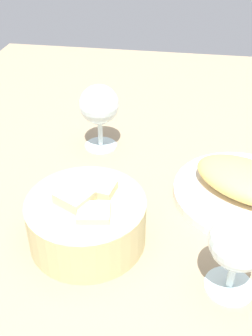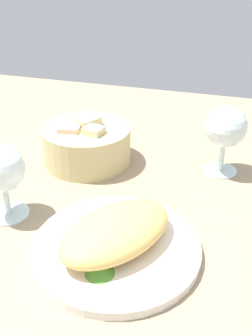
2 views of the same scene
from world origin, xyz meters
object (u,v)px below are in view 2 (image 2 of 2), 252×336
object	(u,v)px
bread_basket	(87,144)
wine_glass_far	(0,172)
plate	(116,248)
wine_glass_near	(226,129)

from	to	relation	value
bread_basket	wine_glass_far	distance (cm)	22.25
plate	wine_glass_near	world-z (taller)	wine_glass_near
bread_basket	plate	bearing A→B (deg)	-149.65
plate	wine_glass_far	xyz separation A→B (cm)	(3.14, 19.81, 7.48)
wine_glass_near	bread_basket	bearing A→B (deg)	98.19
plate	wine_glass_near	size ratio (longest dim) A/B	1.82
plate	wine_glass_far	world-z (taller)	wine_glass_far
wine_glass_near	wine_glass_far	world-z (taller)	wine_glass_near
plate	bread_basket	world-z (taller)	bread_basket
plate	wine_glass_far	bearing A→B (deg)	81.00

